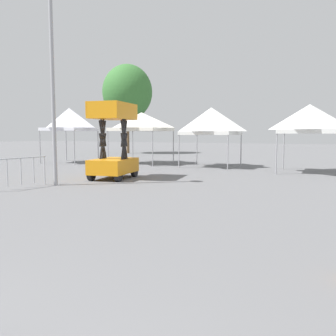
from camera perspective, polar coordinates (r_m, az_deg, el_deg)
name	(u,v)px	position (r m, az deg, el deg)	size (l,w,h in m)	color
canopy_tent_behind_left	(69,119)	(24.54, -15.44, 7.46)	(2.98, 2.98, 3.57)	#9E9EA3
canopy_tent_left_of_center	(142,122)	(22.86, -4.23, 7.35)	(3.34, 3.34, 3.23)	#9E9EA3
canopy_tent_behind_center	(211,121)	(20.72, 6.90, 7.40)	(2.97, 2.97, 3.38)	#9E9EA3
canopy_tent_far_left	(310,119)	(18.64, 21.61, 7.26)	(2.81, 2.81, 3.30)	#9E9EA3
scissor_lift	(114,155)	(15.27, -8.67, 2.12)	(1.78, 2.51, 3.17)	black
light_pole_near_lift	(52,67)	(13.92, -17.95, 15.05)	(0.36, 0.36, 7.44)	#9E9EA3
tree_behind_tents_center	(127,92)	(35.27, -6.48, 11.90)	(4.76, 4.76, 8.49)	brown
crowd_barrier_by_lift	(21,167)	(13.51, -22.38, 0.21)	(0.27, 2.09, 1.08)	#B7BABF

